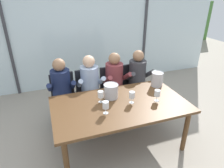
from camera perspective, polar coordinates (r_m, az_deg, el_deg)
ground at (r=4.03m, az=-3.10°, el=-7.57°), size 14.00×14.00×0.00m
window_glass_panel at (r=4.79m, az=-8.33°, el=14.50°), size 7.12×0.03×2.60m
window_mullion_left at (r=4.74m, az=-27.98°, el=11.71°), size 0.06×0.06×2.60m
window_mullion_right at (r=5.32m, az=9.49°, el=15.52°), size 0.06×0.06×2.60m
hillside_vineyard at (r=8.84m, az=-13.82°, el=16.26°), size 13.12×2.40×1.73m
dining_table at (r=2.88m, az=2.34°, el=-6.85°), size 1.92×1.08×0.73m
chair_near_curtain at (r=3.62m, az=-13.60°, el=-2.95°), size 0.48×0.48×0.89m
chair_left_of_center at (r=3.69m, az=-6.86°, el=-1.73°), size 0.45×0.45×0.89m
chair_center at (r=3.79m, az=0.04°, el=-0.78°), size 0.46×0.46×0.89m
chair_right_of_center at (r=3.96m, az=6.09°, el=0.30°), size 0.48×0.48×0.89m
person_navy_polo at (r=3.42m, az=-14.25°, el=-1.50°), size 0.47×0.62×1.21m
person_pale_blue_shirt at (r=3.48m, az=-6.16°, el=-0.30°), size 0.47×0.62×1.21m
person_maroon_top at (r=3.60m, az=1.16°, el=0.80°), size 0.48×0.63×1.21m
person_charcoal_jacket at (r=3.78m, az=7.72°, el=1.77°), size 0.48×0.62×1.21m
ice_bucket_primary at (r=2.93m, az=-0.30°, el=-2.00°), size 0.22×0.22×0.22m
ice_bucket_secondary at (r=3.37m, az=12.88°, el=1.42°), size 0.20×0.20×0.24m
wine_glass_by_left_taster at (r=2.82m, az=-3.29°, el=-3.14°), size 0.08×0.08×0.17m
wine_glass_near_bucket at (r=2.81m, az=5.77°, el=-3.30°), size 0.08×0.08×0.17m
wine_glass_center_pour at (r=2.92m, az=12.92°, el=-2.73°), size 0.08×0.08×0.17m
wine_glass_by_right_taster at (r=2.57m, az=-1.85°, el=-6.21°), size 0.08×0.08×0.17m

